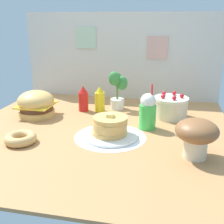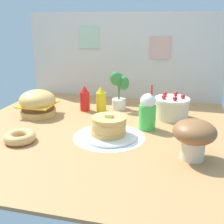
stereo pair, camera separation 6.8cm
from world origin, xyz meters
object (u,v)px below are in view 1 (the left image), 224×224
Objects in this scene: mushroom_stool at (197,134)px; layer_cake at (171,107)px; pancake_stack at (110,128)px; cream_soda_cup at (148,111)px; potted_plant at (118,89)px; ketchup_bottle at (83,99)px; mustard_bottle at (100,100)px; donut_pink_glaze at (20,138)px; burger at (36,104)px.

layer_cake is at bearing 102.56° from mushroom_stool.
pancake_stack is 58.34cm from mushroom_stool.
cream_soda_cup is 52.80cm from potted_plant.
potted_plant is (27.81, 12.30, 7.87)cm from ketchup_bottle.
pancake_stack is 57.83cm from mustard_bottle.
ketchup_bottle is at bearing -172.68° from mustard_bottle.
pancake_stack is at bearing -137.18° from cream_soda_cup.
potted_plant reaches higher than mushroom_stool.
mushroom_stool reaches higher than pancake_stack.
ketchup_bottle is 14.37cm from mustard_bottle.
pancake_stack is at bearing 21.65° from donut_pink_glaze.
ketchup_bottle is 0.66× the size of potted_plant.
mustard_bottle is 54.78cm from cream_soda_cup.
mustard_bottle is at bearing -142.33° from potted_plant.
burger is at bearing 158.20° from mushroom_stool.
potted_plant is (-30.66, 42.68, 5.09)cm from cream_soda_cup.
potted_plant is (61.68, 33.48, 8.06)cm from burger.
burger is 1.21× the size of mushroom_stool.
burger is 39.95cm from ketchup_bottle.
donut_pink_glaze is 109.95cm from mushroom_stool.
cream_soda_cup is 1.61× the size of donut_pink_glaze.
layer_cake is 0.83× the size of cream_soda_cup.
cream_soda_cup is (-16.03, -28.73, 4.48)cm from layer_cake.
cream_soda_cup reaches higher than donut_pink_glaze.
ketchup_bottle is at bearing 178.73° from layer_cake.
potted_plant is at bearing 126.80° from mushroom_stool.
mustard_bottle is 18.84cm from potted_plant.
cream_soda_cup is at bearing 42.82° from pancake_stack.
donut_pink_glaze is at bearing -142.55° from layer_cake.
pancake_stack is at bearing -68.68° from mustard_bottle.
layer_cake is 74.55cm from ketchup_bottle.
donut_pink_glaze is at bearing -158.35° from pancake_stack.
mustard_bottle is at bearing 136.21° from mushroom_stool.
layer_cake is at bearing 10.22° from burger.
burger is at bearing -147.97° from ketchup_bottle.
burger is 1.33× the size of ketchup_bottle.
ketchup_bottle is at bearing 152.54° from cream_soda_cup.
ketchup_bottle is at bearing 141.82° from mushroom_stool.
ketchup_bottle is (-74.51, 1.66, 1.70)cm from layer_cake.
ketchup_bottle is 76.48cm from donut_pink_glaze.
pancake_stack is 1.70× the size of mustard_bottle.
potted_plant reaches higher than donut_pink_glaze.
ketchup_bottle is at bearing -156.14° from potted_plant.
layer_cake is 1.34× the size of donut_pink_glaze.
layer_cake is 0.82× the size of potted_plant.
burger is at bearing -154.44° from mustard_bottle.
burger is 1.06× the size of layer_cake.
mustard_bottle is at bearing 7.32° from ketchup_bottle.
donut_pink_glaze is at bearing -114.07° from mustard_bottle.
potted_plant is at bearing 37.67° from mustard_bottle.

